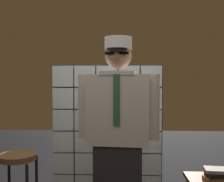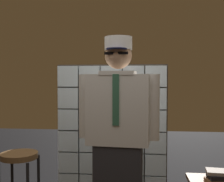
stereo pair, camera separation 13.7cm
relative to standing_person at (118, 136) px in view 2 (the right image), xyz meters
The scene contains 4 objects.
glass_block_wall 1.05m from the standing_person, 98.81° to the left, with size 1.40×0.10×1.68m.
standing_person is the anchor object (origin of this frame).
bar_stool 0.98m from the standing_person, behind, with size 0.34×0.34×0.79m.
book_stack 0.97m from the standing_person, ahead, with size 0.28×0.19×0.11m.
Camera 2 is at (0.34, -2.12, 1.46)m, focal length 45.18 mm.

